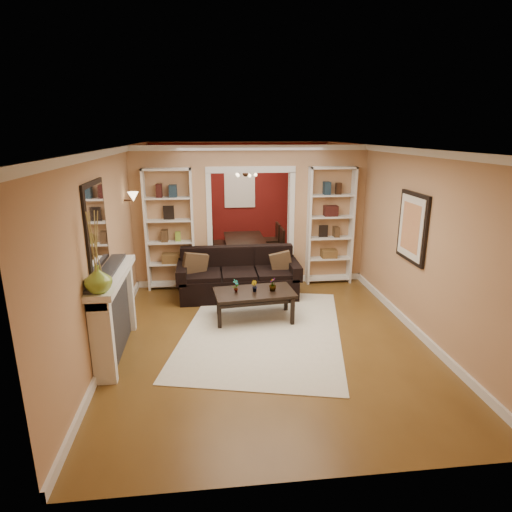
{
  "coord_description": "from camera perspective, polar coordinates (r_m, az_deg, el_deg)",
  "views": [
    {
      "loc": [
        -0.82,
        -6.96,
        2.92
      ],
      "look_at": [
        -0.12,
        -0.8,
        1.12
      ],
      "focal_mm": 30.0,
      "sensor_mm": 36.0,
      "label": 1
    }
  ],
  "objects": [
    {
      "name": "floor",
      "position": [
        7.6,
        0.22,
        -6.45
      ],
      "size": [
        8.0,
        8.0,
        0.0
      ],
      "primitive_type": "plane",
      "color": "brown",
      "rests_on": "ground"
    },
    {
      "name": "ceiling",
      "position": [
        7.02,
        0.25,
        14.36
      ],
      "size": [
        8.0,
        8.0,
        0.0
      ],
      "primitive_type": "plane",
      "rotation": [
        3.14,
        0.0,
        0.0
      ],
      "color": "white",
      "rests_on": "ground"
    },
    {
      "name": "wall_back",
      "position": [
        11.11,
        -2.2,
        8.03
      ],
      "size": [
        8.0,
        0.0,
        8.0
      ],
      "primitive_type": "plane",
      "rotation": [
        1.57,
        0.0,
        0.0
      ],
      "color": "tan",
      "rests_on": "ground"
    },
    {
      "name": "wall_front",
      "position": [
        3.46,
        8.17,
        -11.09
      ],
      "size": [
        8.0,
        0.0,
        8.0
      ],
      "primitive_type": "plane",
      "rotation": [
        -1.57,
        0.0,
        0.0
      ],
      "color": "tan",
      "rests_on": "ground"
    },
    {
      "name": "wall_left",
      "position": [
        7.28,
        -17.66,
        2.93
      ],
      "size": [
        0.0,
        8.0,
        8.0
      ],
      "primitive_type": "plane",
      "rotation": [
        1.57,
        0.0,
        1.57
      ],
      "color": "tan",
      "rests_on": "ground"
    },
    {
      "name": "wall_right",
      "position": [
        7.77,
        16.98,
        3.79
      ],
      "size": [
        0.0,
        8.0,
        8.0
      ],
      "primitive_type": "plane",
      "rotation": [
        1.57,
        0.0,
        -1.57
      ],
      "color": "tan",
      "rests_on": "ground"
    },
    {
      "name": "partition_wall",
      "position": [
        8.36,
        -0.73,
        5.33
      ],
      "size": [
        4.5,
        0.15,
        2.7
      ],
      "primitive_type": "cube",
      "color": "tan",
      "rests_on": "floor"
    },
    {
      "name": "red_back_panel",
      "position": [
        11.08,
        -2.19,
        7.85
      ],
      "size": [
        4.44,
        0.04,
        2.64
      ],
      "primitive_type": "cube",
      "color": "maroon",
      "rests_on": "floor"
    },
    {
      "name": "dining_window",
      "position": [
        11.01,
        -2.19,
        9.01
      ],
      "size": [
        0.78,
        0.03,
        0.98
      ],
      "primitive_type": "cube",
      "color": "#8CA5CC",
      "rests_on": "wall_back"
    },
    {
      "name": "area_rug",
      "position": [
        6.64,
        0.88,
        -9.87
      ],
      "size": [
        3.0,
        3.7,
        0.01
      ],
      "primitive_type": "cube",
      "rotation": [
        0.0,
        0.0,
        -0.23
      ],
      "color": "silver",
      "rests_on": "floor"
    },
    {
      "name": "sofa",
      "position": [
        7.84,
        -2.35,
        -2.36
      ],
      "size": [
        2.21,
        0.95,
        0.86
      ],
      "primitive_type": "cube",
      "color": "black",
      "rests_on": "floor"
    },
    {
      "name": "pillow_left",
      "position": [
        7.74,
        -8.15,
        -1.13
      ],
      "size": [
        0.45,
        0.27,
        0.44
      ],
      "primitive_type": "cube",
      "rotation": [
        0.0,
        0.0,
        0.37
      ],
      "color": "brown",
      "rests_on": "sofa"
    },
    {
      "name": "pillow_right",
      "position": [
        7.86,
        3.35,
        -0.96
      ],
      "size": [
        0.38,
        0.12,
        0.38
      ],
      "primitive_type": "cube",
      "rotation": [
        0.0,
        0.0,
        -0.04
      ],
      "color": "brown",
      "rests_on": "sofa"
    },
    {
      "name": "coffee_table",
      "position": [
        6.94,
        -0.23,
        -6.59
      ],
      "size": [
        1.32,
        0.8,
        0.48
      ],
      "primitive_type": "cube",
      "rotation": [
        0.0,
        0.0,
        0.1
      ],
      "color": "black",
      "rests_on": "floor"
    },
    {
      "name": "plant_left",
      "position": [
        6.79,
        -2.71,
        -3.99
      ],
      "size": [
        0.13,
        0.14,
        0.21
      ],
      "primitive_type": "imported",
      "rotation": [
        0.0,
        0.0,
        0.87
      ],
      "color": "#336626",
      "rests_on": "coffee_table"
    },
    {
      "name": "plant_center",
      "position": [
        6.82,
        -0.23,
        -4.05
      ],
      "size": [
        0.12,
        0.12,
        0.18
      ],
      "primitive_type": "imported",
      "rotation": [
        0.0,
        0.0,
        2.24
      ],
      "color": "#336626",
      "rests_on": "coffee_table"
    },
    {
      "name": "plant_right",
      "position": [
        6.85,
        2.22,
        -3.81
      ],
      "size": [
        0.15,
        0.15,
        0.21
      ],
      "primitive_type": "imported",
      "rotation": [
        0.0,
        0.0,
        4.43
      ],
      "color": "#336626",
      "rests_on": "coffee_table"
    },
    {
      "name": "bookshelf_left",
      "position": [
        8.22,
        -11.43,
        3.4
      ],
      "size": [
        0.9,
        0.3,
        2.3
      ],
      "primitive_type": "cube",
      "color": "white",
      "rests_on": "floor"
    },
    {
      "name": "bookshelf_right",
      "position": [
        8.53,
        9.84,
        3.94
      ],
      "size": [
        0.9,
        0.3,
        2.3
      ],
      "primitive_type": "cube",
      "color": "white",
      "rests_on": "floor"
    },
    {
      "name": "fireplace",
      "position": [
        6.08,
        -18.14,
        -7.35
      ],
      "size": [
        0.32,
        1.7,
        1.16
      ],
      "primitive_type": "cube",
      "color": "white",
      "rests_on": "floor"
    },
    {
      "name": "vase",
      "position": [
        5.18,
        -20.32,
        -2.88
      ],
      "size": [
        0.36,
        0.36,
        0.32
      ],
      "primitive_type": "imported",
      "rotation": [
        0.0,
        0.0,
        0.19
      ],
      "color": "#7FA635",
      "rests_on": "fireplace"
    },
    {
      "name": "mirror",
      "position": [
        5.75,
        -20.57,
        3.89
      ],
      "size": [
        0.03,
        0.95,
        1.1
      ],
      "primitive_type": "cube",
      "color": "silver",
      "rests_on": "wall_left"
    },
    {
      "name": "wall_sconce",
      "position": [
        7.71,
        -16.48,
        7.37
      ],
      "size": [
        0.18,
        0.18,
        0.22
      ],
      "primitive_type": "cube",
      "color": "#FFE0A5",
      "rests_on": "wall_left"
    },
    {
      "name": "framed_art",
      "position": [
        6.83,
        20.06,
        3.59
      ],
      "size": [
        0.04,
        0.85,
        1.05
      ],
      "primitive_type": "cube",
      "color": "black",
      "rests_on": "wall_right"
    },
    {
      "name": "dining_table",
      "position": [
        9.89,
        -1.33,
        0.7
      ],
      "size": [
        1.61,
        0.9,
        0.57
      ],
      "primitive_type": "imported",
      "rotation": [
        0.0,
        0.0,
        1.57
      ],
      "color": "black",
      "rests_on": "floor"
    },
    {
      "name": "dining_chair_nw",
      "position": [
        9.53,
        -4.46,
        1.03
      ],
      "size": [
        0.47,
        0.47,
        0.88
      ],
      "primitive_type": "cube",
      "rotation": [
        0.0,
        0.0,
        1.65
      ],
      "color": "black",
      "rests_on": "floor"
    },
    {
      "name": "dining_chair_ne",
      "position": [
        9.62,
        2.1,
        1.22
      ],
      "size": [
        0.53,
        0.53,
        0.88
      ],
      "primitive_type": "cube",
      "rotation": [
        0.0,
        0.0,
        -1.33
      ],
      "color": "black",
      "rests_on": "floor"
    },
    {
      "name": "dining_chair_sw",
      "position": [
        10.11,
        -4.59,
        1.74
      ],
      "size": [
        0.47,
        0.47,
        0.82
      ],
      "primitive_type": "cube",
      "rotation": [
        0.0,
        0.0,
        1.38
      ],
      "color": "black",
      "rests_on": "floor"
    },
    {
      "name": "dining_chair_se",
      "position": [
        10.2,
        1.6,
        2.08
      ],
      "size": [
        0.49,
        0.49,
        0.88
      ],
      "primitive_type": "cube",
      "rotation": [
        0.0,
        0.0,
        -1.43
      ],
      "color": "black",
      "rests_on": "floor"
    },
    {
      "name": "chandelier",
      "position": [
        9.74,
        -1.65,
        10.86
      ],
      "size": [
        0.5,
        0.5,
        0.3
      ],
      "primitive_type": "cube",
      "color": "#3E291C",
      "rests_on": "ceiling"
    }
  ]
}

